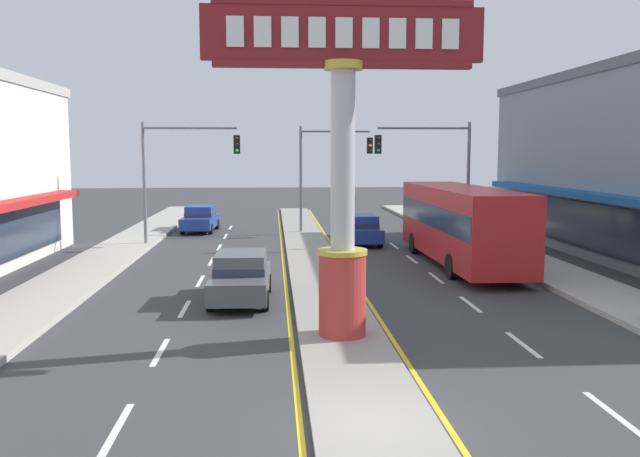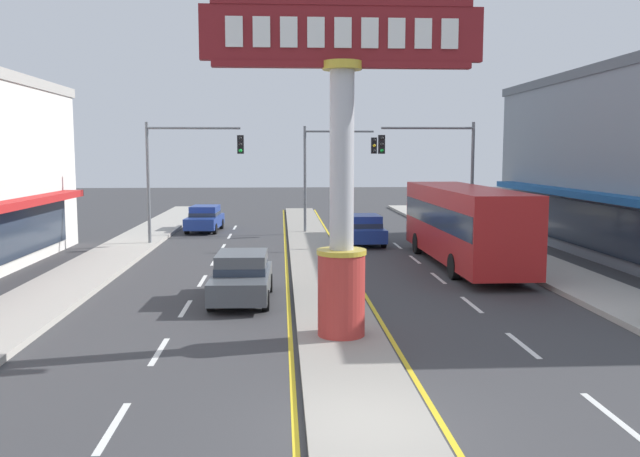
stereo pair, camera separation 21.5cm
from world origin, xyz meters
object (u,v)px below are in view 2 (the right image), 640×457
(sedan_far_right_lane, at_px, (242,276))
(bus_near_left_lane, at_px, (463,221))
(sedan_mid_left_lane, at_px, (205,218))
(sedan_near_right_lane, at_px, (364,229))
(traffic_light_right_side, at_px, (438,162))
(traffic_light_left_side, at_px, (183,162))
(district_sign, at_px, (342,166))
(traffic_light_median_far, at_px, (331,161))

(sedan_far_right_lane, height_order, bus_near_left_lane, bus_near_left_lane)
(sedan_mid_left_lane, bearing_deg, sedan_near_right_lane, -35.22)
(traffic_light_right_side, bearing_deg, sedan_near_right_lane, 166.04)
(traffic_light_right_side, bearing_deg, bus_near_left_lane, -92.79)
(traffic_light_left_side, height_order, sedan_mid_left_lane, traffic_light_left_side)
(district_sign, distance_m, traffic_light_right_side, 17.82)
(district_sign, xyz_separation_m, traffic_light_right_side, (6.33, 16.66, -0.12))
(traffic_light_median_far, xyz_separation_m, sedan_near_right_lane, (1.34, -4.58, -3.41))
(sedan_near_right_lane, distance_m, sedan_far_right_lane, 13.98)
(sedan_mid_left_lane, bearing_deg, district_sign, -75.73)
(traffic_light_left_side, bearing_deg, sedan_far_right_lane, -74.27)
(district_sign, bearing_deg, traffic_light_left_side, 109.95)
(sedan_near_right_lane, bearing_deg, sedan_far_right_lane, -113.12)
(district_sign, height_order, sedan_mid_left_lane, district_sign)
(traffic_light_median_far, relative_size, sedan_near_right_lane, 1.43)
(district_sign, bearing_deg, traffic_light_median_far, 86.37)
(traffic_light_left_side, distance_m, sedan_far_right_lane, 13.67)
(traffic_light_right_side, bearing_deg, traffic_light_median_far, 131.99)
(traffic_light_right_side, relative_size, sedan_far_right_lane, 1.43)
(district_sign, distance_m, bus_near_left_lane, 12.64)
(traffic_light_median_far, xyz_separation_m, sedan_far_right_lane, (-4.15, -17.44, -3.41))
(traffic_light_left_side, xyz_separation_m, traffic_light_right_side, (12.66, -0.77, 0.00))
(traffic_light_left_side, xyz_separation_m, bus_near_left_lane, (12.37, -6.62, -2.38))
(sedan_far_right_lane, xyz_separation_m, bus_near_left_lane, (8.79, 6.11, 1.08))
(traffic_light_left_side, relative_size, traffic_light_median_far, 1.00)
(sedan_far_right_lane, bearing_deg, traffic_light_left_side, 105.73)
(sedan_far_right_lane, bearing_deg, traffic_light_median_far, 76.63)
(traffic_light_left_side, height_order, sedan_near_right_lane, traffic_light_left_side)
(district_sign, height_order, sedan_near_right_lane, district_sign)
(sedan_near_right_lane, xyz_separation_m, sedan_far_right_lane, (-5.49, -12.85, 0.00))
(traffic_light_left_side, height_order, traffic_light_median_far, same)
(traffic_light_left_side, xyz_separation_m, traffic_light_median_far, (7.73, 4.70, -0.05))
(traffic_light_left_side, distance_m, traffic_light_median_far, 9.05)
(traffic_light_left_side, xyz_separation_m, sedan_mid_left_lane, (0.29, 6.32, -3.46))
(traffic_light_left_side, bearing_deg, district_sign, -70.05)
(traffic_light_median_far, height_order, sedan_near_right_lane, traffic_light_median_far)
(traffic_light_right_side, relative_size, sedan_mid_left_lane, 1.41)
(traffic_light_right_side, bearing_deg, district_sign, -110.80)
(traffic_light_median_far, relative_size, bus_near_left_lane, 0.55)
(traffic_light_right_side, bearing_deg, sedan_mid_left_lane, 150.17)
(traffic_light_left_side, relative_size, sedan_far_right_lane, 1.43)
(bus_near_left_lane, bearing_deg, sedan_mid_left_lane, 133.03)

